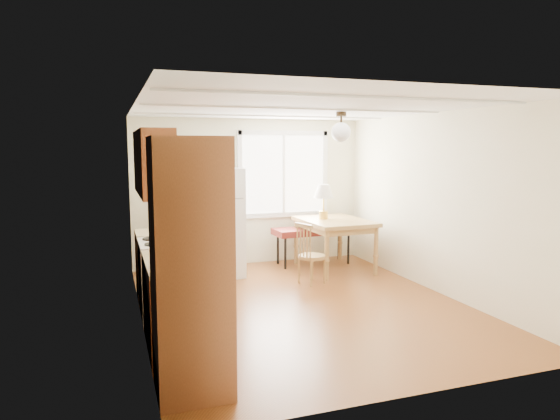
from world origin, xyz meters
name	(u,v)px	position (x,y,z in m)	size (l,w,h in m)	color
room_shell	(303,209)	(0.00, 0.00, 1.25)	(4.60, 5.60, 2.62)	#5D2E13
kitchen_run	(172,261)	(-1.72, -0.63, 0.84)	(0.65, 3.40, 2.20)	brown
window_unit	(283,174)	(0.60, 2.47, 1.55)	(1.64, 0.05, 1.51)	white
pendant_light	(341,131)	(0.70, 0.40, 2.24)	(0.26, 0.26, 0.40)	black
refrigerator	(217,223)	(-0.74, 1.80, 0.85)	(0.78, 0.78, 1.70)	white
bench	(313,232)	(1.00, 2.07, 0.57)	(1.41, 0.58, 0.64)	maroon
dining_table	(334,226)	(1.18, 1.60, 0.73)	(1.05, 1.37, 0.84)	olive
chair	(308,250)	(0.43, 0.89, 0.51)	(0.44, 0.43, 0.90)	olive
table_lamp	(324,194)	(1.05, 1.73, 1.25)	(0.33, 0.33, 0.57)	gold
coffee_maker	(177,253)	(-1.72, -1.14, 1.03)	(0.24, 0.28, 0.36)	black
kettle	(161,244)	(-1.80, -0.40, 0.99)	(0.11, 0.11, 0.22)	red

